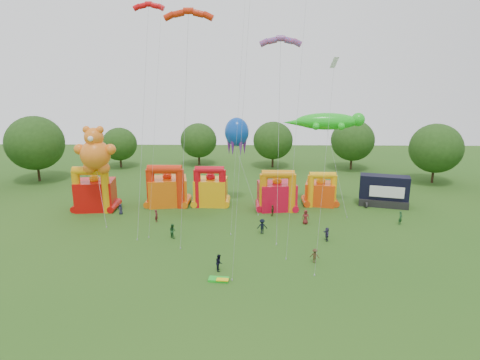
{
  "coord_description": "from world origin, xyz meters",
  "views": [
    {
      "loc": [
        2.43,
        -34.31,
        20.7
      ],
      "look_at": [
        1.5,
        18.0,
        6.72
      ],
      "focal_mm": 32.0,
      "sensor_mm": 36.0,
      "label": 1
    }
  ],
  "objects_px": {
    "stage_trailer": "(384,191)",
    "spectator_0": "(121,209)",
    "bouncy_castle_0": "(95,193)",
    "teddy_bear_kite": "(98,174)",
    "bouncy_castle_2": "(211,190)",
    "gecko_kite": "(334,156)",
    "spectator_4": "(273,211)",
    "octopus_kite": "(244,168)"
  },
  "relations": [
    {
      "from": "octopus_kite",
      "to": "bouncy_castle_0",
      "type": "bearing_deg",
      "value": -175.3
    },
    {
      "from": "gecko_kite",
      "to": "octopus_kite",
      "type": "relative_size",
      "value": 1.07
    },
    {
      "from": "teddy_bear_kite",
      "to": "spectator_0",
      "type": "height_order",
      "value": "teddy_bear_kite"
    },
    {
      "from": "stage_trailer",
      "to": "spectator_0",
      "type": "distance_m",
      "value": 39.38
    },
    {
      "from": "octopus_kite",
      "to": "spectator_4",
      "type": "bearing_deg",
      "value": -46.33
    },
    {
      "from": "bouncy_castle_0",
      "to": "spectator_4",
      "type": "xyz_separation_m",
      "value": [
        26.14,
        -2.44,
        -1.78
      ]
    },
    {
      "from": "spectator_4",
      "to": "gecko_kite",
      "type": "bearing_deg",
      "value": 129.7
    },
    {
      "from": "bouncy_castle_0",
      "to": "teddy_bear_kite",
      "type": "relative_size",
      "value": 0.53
    },
    {
      "from": "bouncy_castle_0",
      "to": "stage_trailer",
      "type": "bearing_deg",
      "value": 3.54
    },
    {
      "from": "bouncy_castle_0",
      "to": "spectator_0",
      "type": "relative_size",
      "value": 4.48
    },
    {
      "from": "octopus_kite",
      "to": "spectator_4",
      "type": "xyz_separation_m",
      "value": [
        4.07,
        -4.26,
        -5.12
      ]
    },
    {
      "from": "spectator_0",
      "to": "spectator_4",
      "type": "height_order",
      "value": "spectator_4"
    },
    {
      "from": "stage_trailer",
      "to": "teddy_bear_kite",
      "type": "height_order",
      "value": "teddy_bear_kite"
    },
    {
      "from": "gecko_kite",
      "to": "spectator_0",
      "type": "bearing_deg",
      "value": -175.1
    },
    {
      "from": "teddy_bear_kite",
      "to": "octopus_kite",
      "type": "relative_size",
      "value": 0.96
    },
    {
      "from": "bouncy_castle_2",
      "to": "octopus_kite",
      "type": "bearing_deg",
      "value": -7.4
    },
    {
      "from": "bouncy_castle_2",
      "to": "spectator_0",
      "type": "distance_m",
      "value": 13.53
    },
    {
      "from": "spectator_4",
      "to": "octopus_kite",
      "type": "bearing_deg",
      "value": -115.44
    },
    {
      "from": "bouncy_castle_0",
      "to": "octopus_kite",
      "type": "height_order",
      "value": "octopus_kite"
    },
    {
      "from": "bouncy_castle_0",
      "to": "stage_trailer",
      "type": "relative_size",
      "value": 0.9
    },
    {
      "from": "spectator_0",
      "to": "spectator_4",
      "type": "bearing_deg",
      "value": 13.77
    },
    {
      "from": "stage_trailer",
      "to": "spectator_0",
      "type": "xyz_separation_m",
      "value": [
        -39.06,
        -4.75,
        -1.51
      ]
    },
    {
      "from": "teddy_bear_kite",
      "to": "spectator_0",
      "type": "relative_size",
      "value": 8.39
    },
    {
      "from": "bouncy_castle_0",
      "to": "bouncy_castle_2",
      "type": "height_order",
      "value": "bouncy_castle_0"
    },
    {
      "from": "spectator_4",
      "to": "bouncy_castle_2",
      "type": "bearing_deg",
      "value": -97.26
    },
    {
      "from": "bouncy_castle_2",
      "to": "stage_trailer",
      "type": "distance_m",
      "value": 26.42
    },
    {
      "from": "gecko_kite",
      "to": "spectator_4",
      "type": "relative_size",
      "value": 8.71
    },
    {
      "from": "gecko_kite",
      "to": "spectator_4",
      "type": "bearing_deg",
      "value": -161.19
    },
    {
      "from": "spectator_4",
      "to": "teddy_bear_kite",
      "type": "bearing_deg",
      "value": -66.93
    },
    {
      "from": "bouncy_castle_2",
      "to": "teddy_bear_kite",
      "type": "relative_size",
      "value": 0.5
    },
    {
      "from": "gecko_kite",
      "to": "spectator_4",
      "type": "height_order",
      "value": "gecko_kite"
    },
    {
      "from": "bouncy_castle_0",
      "to": "stage_trailer",
      "type": "distance_m",
      "value": 43.44
    },
    {
      "from": "bouncy_castle_0",
      "to": "bouncy_castle_2",
      "type": "bearing_deg",
      "value": 8.34
    },
    {
      "from": "bouncy_castle_2",
      "to": "teddy_bear_kite",
      "type": "height_order",
      "value": "teddy_bear_kite"
    },
    {
      "from": "bouncy_castle_2",
      "to": "teddy_bear_kite",
      "type": "distance_m",
      "value": 16.53
    },
    {
      "from": "stage_trailer",
      "to": "octopus_kite",
      "type": "distance_m",
      "value": 21.61
    },
    {
      "from": "bouncy_castle_2",
      "to": "stage_trailer",
      "type": "height_order",
      "value": "bouncy_castle_2"
    },
    {
      "from": "bouncy_castle_2",
      "to": "spectator_0",
      "type": "xyz_separation_m",
      "value": [
        -12.64,
        -4.55,
        -1.66
      ]
    },
    {
      "from": "bouncy_castle_2",
      "to": "octopus_kite",
      "type": "relative_size",
      "value": 0.48
    },
    {
      "from": "gecko_kite",
      "to": "bouncy_castle_0",
      "type": "bearing_deg",
      "value": -179.07
    },
    {
      "from": "spectator_0",
      "to": "gecko_kite",
      "type": "bearing_deg",
      "value": 19.66
    },
    {
      "from": "teddy_bear_kite",
      "to": "bouncy_castle_2",
      "type": "bearing_deg",
      "value": 21.34
    }
  ]
}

